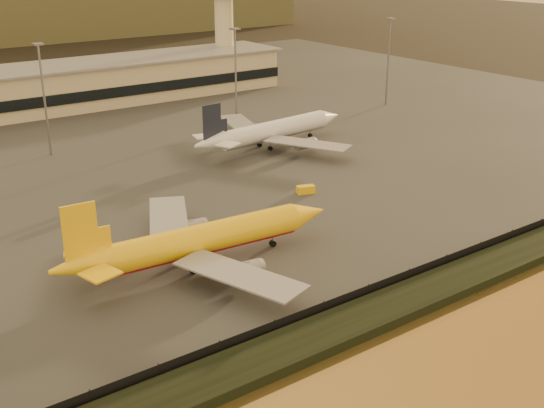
# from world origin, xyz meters

# --- Properties ---
(ground) EXTENTS (900.00, 900.00, 0.00)m
(ground) POSITION_xyz_m (0.00, 0.00, 0.00)
(ground) COLOR black
(ground) RESTS_ON ground
(embankment) EXTENTS (320.00, 7.00, 1.40)m
(embankment) POSITION_xyz_m (0.00, -17.00, 0.70)
(embankment) COLOR black
(embankment) RESTS_ON ground
(tarmac) EXTENTS (320.00, 220.00, 0.20)m
(tarmac) POSITION_xyz_m (0.00, 95.00, 0.10)
(tarmac) COLOR #2D2D2D
(tarmac) RESTS_ON ground
(perimeter_fence) EXTENTS (300.00, 0.05, 2.20)m
(perimeter_fence) POSITION_xyz_m (0.00, -13.00, 1.30)
(perimeter_fence) COLOR black
(perimeter_fence) RESTS_ON tarmac
(control_tower) EXTENTS (11.20, 11.20, 35.50)m
(control_tower) POSITION_xyz_m (70.00, 131.00, 21.66)
(control_tower) COLOR #C7AF8A
(control_tower) RESTS_ON tarmac
(apron_light_masts) EXTENTS (152.20, 12.20, 25.40)m
(apron_light_masts) POSITION_xyz_m (15.00, 75.00, 15.70)
(apron_light_masts) COLOR slate
(apron_light_masts) RESTS_ON tarmac
(dhl_cargo_jet) EXTENTS (45.35, 44.31, 13.54)m
(dhl_cargo_jet) POSITION_xyz_m (-11.05, 9.83, 4.24)
(dhl_cargo_jet) COLOR yellow
(dhl_cargo_jet) RESTS_ON tarmac
(white_narrowbody_jet) EXTENTS (45.31, 44.00, 13.01)m
(white_narrowbody_jet) POSITION_xyz_m (35.42, 55.35, 4.08)
(white_narrowbody_jet) COLOR white
(white_narrowbody_jet) RESTS_ON tarmac
(gse_vehicle_yellow) EXTENTS (3.79, 2.64, 1.56)m
(gse_vehicle_yellow) POSITION_xyz_m (21.55, 25.18, 0.98)
(gse_vehicle_yellow) COLOR yellow
(gse_vehicle_yellow) RESTS_ON tarmac
(gse_vehicle_white) EXTENTS (4.69, 3.34, 1.93)m
(gse_vehicle_white) POSITION_xyz_m (-19.02, 39.22, 1.16)
(gse_vehicle_white) COLOR white
(gse_vehicle_white) RESTS_ON tarmac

